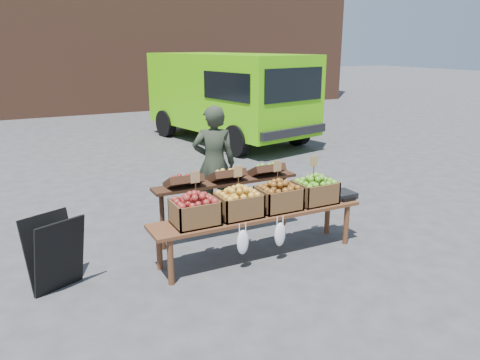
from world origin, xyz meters
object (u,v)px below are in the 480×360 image
display_bench (258,234)px  crate_green_apples (315,192)px  crate_golden_apples (195,212)px  crate_red_apples (278,198)px  crate_russet_pears (238,205)px  vendor (214,164)px  back_table (227,200)px  delivery_van (229,98)px  weighing_scale (341,195)px  chalkboard_sign (55,253)px

display_bench → crate_green_apples: 0.93m
crate_golden_apples → crate_red_apples: size_ratio=1.00×
crate_russet_pears → crate_red_apples: 0.55m
vendor → back_table: (-0.13, -0.69, -0.33)m
delivery_van → vendor: 5.95m
crate_red_apples → weighing_scale: crate_red_apples is taller
vendor → display_bench: vendor is taller
crate_green_apples → vendor: bearing=119.1°
crate_red_apples → back_table: bearing=116.7°
chalkboard_sign → weighing_scale: bearing=-27.6°
delivery_van → crate_red_apples: delivery_van is taller
display_bench → delivery_van: bearing=67.2°
crate_golden_apples → crate_green_apples: 1.65m
crate_red_apples → crate_green_apples: 0.55m
chalkboard_sign → crate_red_apples: bearing=-29.1°
delivery_van → crate_golden_apples: (-3.63, -6.67, -0.44)m
crate_golden_apples → crate_green_apples: size_ratio=1.00×
back_table → crate_golden_apples: bearing=-135.7°
delivery_van → back_table: bearing=-128.3°
crate_russet_pears → crate_green_apples: 1.10m
display_bench → back_table: bearing=96.9°
crate_red_apples → display_bench: bearing=180.0°
display_bench → vendor: bearing=88.4°
vendor → crate_green_apples: size_ratio=3.42×
back_table → weighing_scale: (1.34, -0.72, 0.09)m
chalkboard_sign → display_bench: (2.31, -0.26, -0.13)m
chalkboard_sign → crate_red_apples: 2.62m
weighing_scale → crate_russet_pears: bearing=180.0°
back_table → crate_golden_apples: size_ratio=4.20×
crate_russet_pears → crate_green_apples: size_ratio=1.00×
crate_golden_apples → crate_green_apples: (1.65, 0.00, 0.00)m
vendor → back_table: bearing=103.2°
chalkboard_sign → display_bench: 2.33m
chalkboard_sign → crate_red_apples: (2.59, -0.26, 0.30)m
back_table → crate_green_apples: back_table is taller
delivery_van → display_bench: delivery_van is taller
vendor → crate_golden_apples: (-0.87, -1.41, -0.14)m
chalkboard_sign → display_bench: bearing=-29.8°
delivery_van → display_bench: (-2.80, -6.67, -0.86)m
delivery_van → weighing_scale: bearing=-115.5°
crate_russet_pears → weighing_scale: bearing=0.0°
back_table → weighing_scale: bearing=-28.3°
chalkboard_sign → back_table: 2.27m
back_table → crate_russet_pears: bearing=-104.6°
crate_red_apples → weighing_scale: size_ratio=1.47×
display_bench → crate_golden_apples: size_ratio=5.40×
crate_golden_apples → crate_russet_pears: 0.55m
back_table → crate_russet_pears: size_ratio=4.20×
vendor → crate_green_apples: vendor is taller
display_bench → crate_green_apples: (0.82, 0.00, 0.42)m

